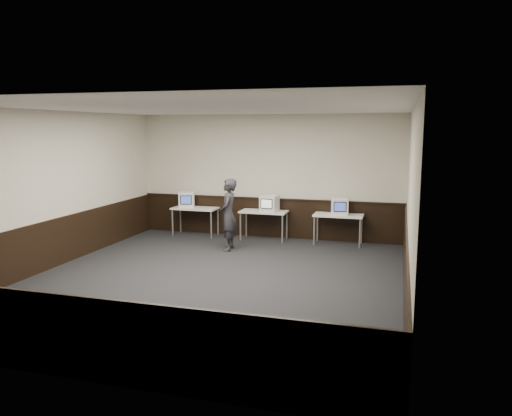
{
  "coord_description": "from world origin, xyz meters",
  "views": [
    {
      "loc": [
        3.33,
        -8.52,
        2.84
      ],
      "look_at": [
        0.38,
        1.6,
        1.15
      ],
      "focal_mm": 35.0,
      "sensor_mm": 36.0,
      "label": 1
    }
  ],
  "objects_px": {
    "desk_left": "(195,210)",
    "emac_center": "(269,203)",
    "person": "(228,215)",
    "desk_right": "(338,217)",
    "emac_right": "(340,206)",
    "desk_center": "(264,214)",
    "emac_left": "(187,200)"
  },
  "relations": [
    {
      "from": "desk_left",
      "to": "person",
      "type": "distance_m",
      "value": 1.91
    },
    {
      "from": "desk_right",
      "to": "person",
      "type": "relative_size",
      "value": 0.71
    },
    {
      "from": "desk_right",
      "to": "emac_right",
      "type": "bearing_deg",
      "value": 16.82
    },
    {
      "from": "emac_center",
      "to": "desk_left",
      "type": "bearing_deg",
      "value": -176.25
    },
    {
      "from": "desk_center",
      "to": "person",
      "type": "height_order",
      "value": "person"
    },
    {
      "from": "desk_right",
      "to": "emac_left",
      "type": "height_order",
      "value": "emac_left"
    },
    {
      "from": "desk_left",
      "to": "desk_right",
      "type": "xyz_separation_m",
      "value": [
        3.8,
        0.0,
        0.0
      ]
    },
    {
      "from": "desk_center",
      "to": "desk_right",
      "type": "bearing_deg",
      "value": 0.0
    },
    {
      "from": "desk_center",
      "to": "emac_right",
      "type": "relative_size",
      "value": 2.45
    },
    {
      "from": "emac_center",
      "to": "person",
      "type": "distance_m",
      "value": 1.42
    },
    {
      "from": "desk_center",
      "to": "emac_right",
      "type": "height_order",
      "value": "emac_right"
    },
    {
      "from": "desk_right",
      "to": "emac_center",
      "type": "relative_size",
      "value": 2.53
    },
    {
      "from": "desk_right",
      "to": "desk_left",
      "type": "bearing_deg",
      "value": 180.0
    },
    {
      "from": "person",
      "to": "emac_left",
      "type": "bearing_deg",
      "value": -138.45
    },
    {
      "from": "emac_right",
      "to": "person",
      "type": "bearing_deg",
      "value": -161.59
    },
    {
      "from": "desk_right",
      "to": "person",
      "type": "bearing_deg",
      "value": -151.77
    },
    {
      "from": "desk_center",
      "to": "emac_left",
      "type": "relative_size",
      "value": 2.24
    },
    {
      "from": "desk_left",
      "to": "desk_right",
      "type": "height_order",
      "value": "same"
    },
    {
      "from": "desk_left",
      "to": "desk_center",
      "type": "relative_size",
      "value": 1.0
    },
    {
      "from": "desk_right",
      "to": "emac_left",
      "type": "bearing_deg",
      "value": 179.68
    },
    {
      "from": "person",
      "to": "desk_center",
      "type": "bearing_deg",
      "value": 148.84
    },
    {
      "from": "desk_left",
      "to": "emac_right",
      "type": "relative_size",
      "value": 2.45
    },
    {
      "from": "desk_center",
      "to": "emac_right",
      "type": "bearing_deg",
      "value": 0.2
    },
    {
      "from": "desk_left",
      "to": "emac_right",
      "type": "bearing_deg",
      "value": 0.1
    },
    {
      "from": "desk_right",
      "to": "emac_center",
      "type": "xyz_separation_m",
      "value": [
        -1.74,
        -0.04,
        0.28
      ]
    },
    {
      "from": "emac_center",
      "to": "desk_center",
      "type": "bearing_deg",
      "value": 171.98
    },
    {
      "from": "emac_center",
      "to": "emac_right",
      "type": "distance_m",
      "value": 1.77
    },
    {
      "from": "emac_right",
      "to": "desk_right",
      "type": "bearing_deg",
      "value": -172.91
    },
    {
      "from": "desk_left",
      "to": "emac_center",
      "type": "relative_size",
      "value": 2.53
    },
    {
      "from": "desk_left",
      "to": "emac_right",
      "type": "xyz_separation_m",
      "value": [
        3.82,
        0.01,
        0.27
      ]
    },
    {
      "from": "desk_left",
      "to": "person",
      "type": "xyz_separation_m",
      "value": [
        1.4,
        -1.29,
        0.17
      ]
    },
    {
      "from": "desk_left",
      "to": "emac_center",
      "type": "distance_m",
      "value": 2.08
    }
  ]
}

